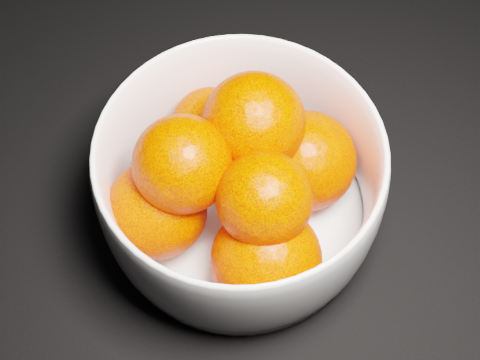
% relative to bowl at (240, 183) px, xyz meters
% --- Properties ---
extents(bowl, '(0.22, 0.22, 0.11)m').
position_rel_bowl_xyz_m(bowl, '(0.00, 0.00, 0.00)').
color(bowl, white).
rests_on(bowl, ground).
extents(orange_pile, '(0.17, 0.17, 0.12)m').
position_rel_bowl_xyz_m(orange_pile, '(0.00, -0.01, 0.01)').
color(orange_pile, '#FF3300').
rests_on(orange_pile, bowl).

